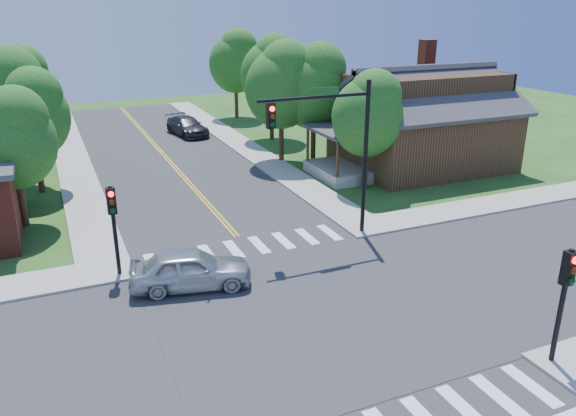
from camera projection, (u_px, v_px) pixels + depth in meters
name	position (u px, v px, depth m)	size (l,w,h in m)	color
ground	(306.00, 314.00, 19.79)	(100.00, 100.00, 0.00)	#274F18
road_ns	(306.00, 313.00, 19.79)	(10.00, 90.00, 0.04)	#2D2D30
road_ew	(306.00, 313.00, 19.78)	(90.00, 10.00, 0.04)	#2D2D30
intersection_patch	(306.00, 314.00, 19.79)	(10.20, 10.20, 0.06)	#2D2D30
sidewalk_ne	(413.00, 158.00, 39.32)	(40.00, 40.00, 0.14)	#9E9B93
crosswalk_north	(247.00, 247.00, 25.11)	(8.85, 2.00, 0.01)	white
centerline	(306.00, 313.00, 19.78)	(0.30, 90.00, 0.01)	yellow
signal_mast_ne	(333.00, 136.00, 24.40)	(5.30, 0.42, 7.20)	black
signal_pole_se	(566.00, 286.00, 16.15)	(0.34, 0.42, 3.80)	black
signal_pole_nw	(113.00, 215.00, 21.56)	(0.34, 0.42, 3.80)	black
house_ne	(422.00, 117.00, 36.57)	(13.05, 8.80, 7.11)	#341F12
tree_e_a	(369.00, 112.00, 31.53)	(4.09, 3.89, 6.95)	#382314
tree_e_b	(316.00, 84.00, 36.90)	(4.72, 4.48, 8.02)	#382314
tree_e_c	(272.00, 71.00, 43.28)	(4.82, 4.58, 8.19)	#382314
tree_e_d	(236.00, 60.00, 51.68)	(4.82, 4.58, 8.19)	#382314
tree_w_a	(13.00, 136.00, 26.06)	(4.04, 3.83, 6.86)	#382314
tree_w_b	(9.00, 96.00, 31.58)	(4.82, 4.58, 8.19)	#382314
tree_w_c	(21.00, 84.00, 38.54)	(4.56, 4.33, 7.75)	#382314
tree_w_d	(16.00, 83.00, 46.51)	(3.64, 3.46, 6.20)	#382314
tree_house	(283.00, 83.00, 36.85)	(4.81, 4.57, 8.18)	#382314
tree_bldg	(31.00, 111.00, 30.90)	(4.21, 4.00, 7.16)	#382314
car_silver	(191.00, 270.00, 21.33)	(4.88, 2.80, 1.56)	silver
car_dgrey	(187.00, 126.00, 46.08)	(2.94, 5.40, 1.49)	#292A2E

